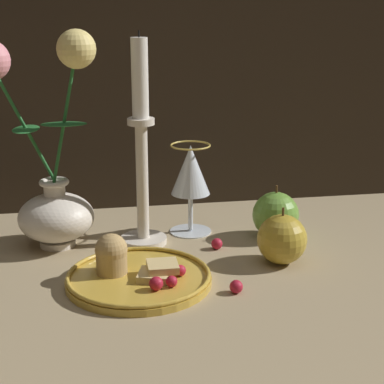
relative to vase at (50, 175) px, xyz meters
name	(u,v)px	position (x,y,z in m)	size (l,w,h in m)	color
ground_plane	(161,261)	(0.16, -0.09, -0.12)	(2.40, 2.40, 0.00)	#9E8966
vase	(50,175)	(0.00, 0.00, 0.00)	(0.19, 0.12, 0.34)	silver
plate_with_pastries	(135,273)	(0.11, -0.16, -0.10)	(0.20, 0.20, 0.07)	gold
wine_glass	(191,174)	(0.22, 0.02, -0.02)	(0.07, 0.07, 0.15)	silver
candlestick	(142,157)	(0.14, -0.01, 0.03)	(0.07, 0.07, 0.33)	silver
apple_beside_vase	(276,215)	(0.36, -0.02, -0.08)	(0.08, 0.08, 0.09)	#669938
apple_near_glass	(282,239)	(0.34, -0.13, -0.08)	(0.07, 0.07, 0.09)	#B2932D
berry_near_plate	(236,287)	(0.24, -0.22, -0.11)	(0.02, 0.02, 0.02)	#AD192D
berry_front_center	(217,244)	(0.25, -0.06, -0.11)	(0.02, 0.02, 0.02)	#AD192D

